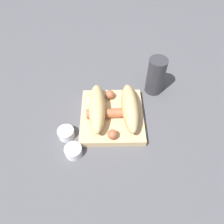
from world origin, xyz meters
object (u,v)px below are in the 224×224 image
at_px(bread_roll, 114,108).
at_px(drink_glass, 156,76).
at_px(food_tray, 112,116).
at_px(sausage, 111,113).
at_px(condiment_cup_far, 73,151).
at_px(condiment_cup_near, 66,133).

relative_size(bread_roll, drink_glass, 1.45).
distance_m(food_tray, sausage, 0.03).
height_order(bread_roll, drink_glass, drink_glass).
xyz_separation_m(condiment_cup_far, drink_glass, (-0.25, 0.26, 0.05)).
xyz_separation_m(food_tray, bread_roll, (0.00, 0.00, 0.04)).
bearing_deg(food_tray, sausage, -21.77).
xyz_separation_m(condiment_cup_near, condiment_cup_far, (0.06, 0.03, 0.00)).
relative_size(bread_roll, condiment_cup_near, 3.92).
bearing_deg(bread_roll, drink_glass, 131.78).
bearing_deg(condiment_cup_near, condiment_cup_far, 24.38).
relative_size(food_tray, condiment_cup_far, 4.24).
xyz_separation_m(food_tray, condiment_cup_near, (0.06, -0.14, 0.00)).
bearing_deg(sausage, drink_glass, 131.38).
distance_m(food_tray, drink_glass, 0.21).
bearing_deg(drink_glass, condiment_cup_far, -46.22).
xyz_separation_m(sausage, condiment_cup_near, (0.06, -0.14, -0.03)).
distance_m(food_tray, condiment_cup_near, 0.15).
distance_m(bread_roll, sausage, 0.02).
bearing_deg(sausage, condiment_cup_far, -43.14).
bearing_deg(bread_roll, condiment_cup_near, -67.35).
height_order(sausage, condiment_cup_far, sausage).
distance_m(sausage, condiment_cup_far, 0.16).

